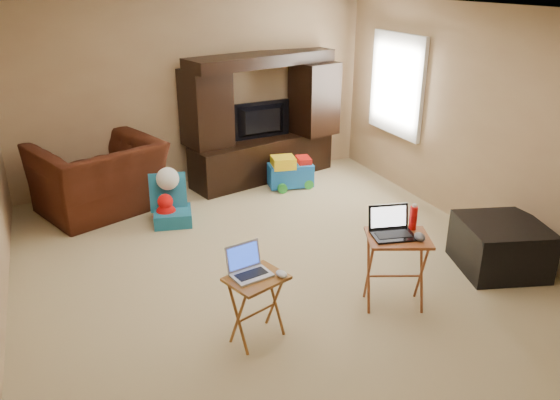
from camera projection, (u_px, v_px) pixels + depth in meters
name	position (u px, v px, depth m)	size (l,w,h in m)	color
floor	(272.00, 264.00, 5.64)	(5.50, 5.50, 0.00)	beige
ceiling	(271.00, 9.00, 4.67)	(5.50, 5.50, 0.00)	silver
wall_back	(195.00, 94.00, 7.48)	(5.00, 5.00, 0.00)	tan
wall_front	(475.00, 294.00, 2.83)	(5.00, 5.00, 0.00)	tan
wall_right	(479.00, 122.00, 6.07)	(5.50, 5.50, 0.00)	tan
window_pane	(398.00, 84.00, 7.32)	(1.20, 1.20, 0.00)	white
window_frame	(397.00, 85.00, 7.31)	(0.06, 1.14, 1.34)	white
entertainment_center	(262.00, 118.00, 7.69)	(2.18, 0.54, 1.78)	black
television	(263.00, 121.00, 7.68)	(0.90, 0.12, 0.52)	black
recliner	(99.00, 178.00, 6.73)	(1.38, 1.20, 0.90)	#42180E
child_rocker	(172.00, 200.00, 6.46)	(0.44, 0.50, 0.59)	#176183
plush_toy	(166.00, 209.00, 6.48)	(0.34, 0.29, 0.38)	red
push_toy	(290.00, 171.00, 7.59)	(0.62, 0.44, 0.47)	blue
ottoman	(500.00, 246.00, 5.48)	(0.78, 0.78, 0.50)	black
tray_table_left	(257.00, 308.00, 4.39)	(0.45, 0.36, 0.58)	#935F23
tray_table_right	(395.00, 272.00, 4.82)	(0.53, 0.42, 0.69)	brown
laptop_left	(251.00, 263.00, 4.25)	(0.30, 0.25, 0.24)	#B6B6BB
laptop_right	(394.00, 224.00, 4.65)	(0.36, 0.29, 0.24)	black
mouse_left	(282.00, 274.00, 4.28)	(0.07, 0.12, 0.05)	silver
mouse_right	(420.00, 237.00, 4.63)	(0.09, 0.14, 0.06)	#3A393E
water_bottle	(413.00, 218.00, 4.79)	(0.07, 0.07, 0.21)	red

